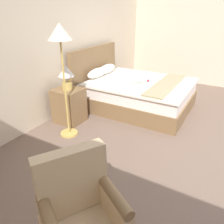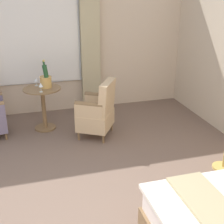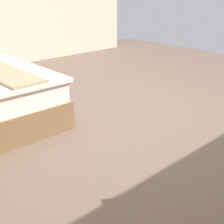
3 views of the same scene
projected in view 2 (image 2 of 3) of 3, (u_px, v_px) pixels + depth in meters
name	position (u px, v px, depth m)	size (l,w,h in m)	color
wall_window_side	(37.00, 38.00, 5.70)	(0.27, 5.81, 2.88)	beige
side_table_round	(43.00, 104.00, 5.28)	(0.63, 0.63, 0.74)	olive
champagne_bucket	(46.00, 80.00, 5.17)	(0.20, 0.20, 0.47)	tan
wine_glass_near_bucket	(36.00, 80.00, 5.27)	(0.08, 0.08, 0.13)	white
wine_glass_near_edge	(41.00, 85.00, 4.95)	(0.07, 0.07, 0.15)	white
armchair_by_window	(98.00, 112.00, 5.04)	(0.75, 0.74, 0.94)	olive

